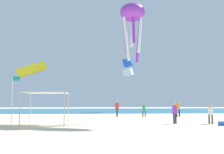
% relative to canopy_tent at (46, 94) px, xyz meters
% --- Properties ---
extents(ground, '(110.00, 110.00, 0.10)m').
position_rel_canopy_tent_xyz_m(ground, '(7.16, -0.27, -2.53)').
color(ground, beige).
extents(ocean_strip, '(110.00, 25.46, 0.03)m').
position_rel_canopy_tent_xyz_m(ocean_strip, '(7.16, 29.78, -2.47)').
color(ocean_strip, '#1E6B93').
rests_on(ocean_strip, ground).
extents(canopy_tent, '(3.38, 3.24, 2.60)m').
position_rel_canopy_tent_xyz_m(canopy_tent, '(0.00, 0.00, 0.00)').
color(canopy_tent, '#B2B2B7').
rests_on(canopy_tent, ground).
extents(person_near_tent, '(0.50, 0.44, 1.87)m').
position_rel_canopy_tent_xyz_m(person_near_tent, '(14.12, 9.27, -1.38)').
color(person_near_tent, black).
rests_on(person_near_tent, ground).
extents(person_leftmost, '(0.39, 0.40, 1.66)m').
position_rel_canopy_tent_xyz_m(person_leftmost, '(13.62, -0.47, -1.51)').
color(person_leftmost, brown).
rests_on(person_leftmost, ground).
extents(person_central, '(0.42, 0.42, 1.75)m').
position_rel_canopy_tent_xyz_m(person_central, '(10.72, 0.02, -1.46)').
color(person_central, '#33384C').
rests_on(person_central, ground).
extents(person_rightmost, '(0.45, 0.51, 1.91)m').
position_rel_canopy_tent_xyz_m(person_rightmost, '(6.70, 9.44, -1.36)').
color(person_rightmost, black).
rests_on(person_rightmost, ground).
extents(person_far_shore, '(0.43, 0.38, 1.61)m').
position_rel_canopy_tent_xyz_m(person_far_shore, '(10.01, 9.61, -1.54)').
color(person_far_shore, brown).
rests_on(person_far_shore, ground).
extents(banner_flag, '(0.61, 0.06, 3.89)m').
position_rel_canopy_tent_xyz_m(banner_flag, '(-2.60, -0.23, -0.15)').
color(banner_flag, silver).
rests_on(banner_flag, ground).
extents(cooler_box, '(0.57, 0.37, 0.35)m').
position_rel_canopy_tent_xyz_m(cooler_box, '(13.89, -1.87, -2.31)').
color(cooler_box, blue).
rests_on(cooler_box, ground).
extents(kite_box_blue, '(2.21, 2.06, 3.45)m').
position_rel_canopy_tent_xyz_m(kite_box_blue, '(10.00, 23.71, 5.40)').
color(kite_box_blue, blue).
extents(kite_parafoil_yellow, '(4.97, 2.16, 3.15)m').
position_rel_canopy_tent_xyz_m(kite_parafoil_yellow, '(-6.60, 22.30, 4.73)').
color(kite_parafoil_yellow, yellow).
extents(kite_octopus_purple, '(2.63, 2.63, 6.02)m').
position_rel_canopy_tent_xyz_m(kite_octopus_purple, '(7.80, 3.93, 8.16)').
color(kite_octopus_purple, purple).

